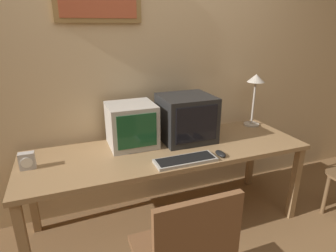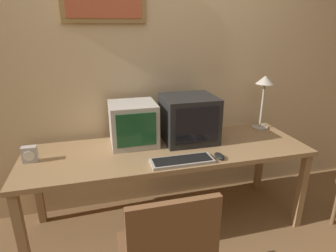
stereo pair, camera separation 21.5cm
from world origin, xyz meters
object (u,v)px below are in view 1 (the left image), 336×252
at_px(keyboard_main, 185,160).
at_px(desk_lamp, 255,87).
at_px(monitor_left, 132,125).
at_px(monitor_right, 186,118).
at_px(desk_clock, 27,161).
at_px(mouse_near_keyboard, 221,154).

relative_size(keyboard_main, desk_lamp, 0.90).
height_order(keyboard_main, desk_lamp, desk_lamp).
bearing_deg(monitor_left, keyboard_main, -57.29).
distance_m(monitor_right, desk_clock, 1.23).
bearing_deg(desk_lamp, mouse_near_keyboard, -142.42).
xyz_separation_m(monitor_left, monitor_right, (0.46, -0.04, 0.02)).
xyz_separation_m(mouse_near_keyboard, desk_lamp, (0.64, 0.49, 0.36)).
bearing_deg(monitor_left, mouse_near_keyboard, -37.85).
height_order(keyboard_main, desk_clock, desk_clock).
bearing_deg(desk_lamp, monitor_right, -172.69).
relative_size(desk_clock, desk_lamp, 0.23).
bearing_deg(mouse_near_keyboard, desk_lamp, 37.58).
xyz_separation_m(monitor_left, desk_clock, (-0.76, -0.15, -0.11)).
distance_m(desk_clock, desk_lamp, 2.00).
bearing_deg(mouse_near_keyboard, keyboard_main, 179.15).
xyz_separation_m(monitor_right, desk_lamp, (0.74, 0.10, 0.19)).
xyz_separation_m(monitor_right, mouse_near_keyboard, (0.10, -0.40, -0.17)).
height_order(monitor_left, desk_lamp, desk_lamp).
distance_m(monitor_left, keyboard_main, 0.54).
xyz_separation_m(monitor_left, desk_lamp, (1.20, 0.06, 0.21)).
xyz_separation_m(monitor_left, keyboard_main, (0.28, -0.43, -0.16)).
height_order(monitor_left, monitor_right, monitor_right).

